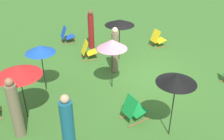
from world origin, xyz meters
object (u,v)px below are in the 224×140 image
(umbrella_0, at_px, (18,71))
(umbrella_2, at_px, (40,49))
(person_1, at_px, (68,125))
(umbrella_4, at_px, (120,22))
(person_3, at_px, (15,110))
(deckchair_1, at_px, (88,51))
(deckchair_5, at_px, (158,39))
(umbrella_1, at_px, (112,44))
(person_2, at_px, (91,30))
(person_0, at_px, (115,51))
(umbrella_3, at_px, (177,79))
(deckchair_2, at_px, (67,35))
(deckchair_4, at_px, (133,110))

(umbrella_0, height_order, umbrella_2, umbrella_0)
(umbrella_2, height_order, person_1, umbrella_2)
(umbrella_4, height_order, person_3, person_3)
(deckchair_1, relative_size, deckchair_5, 1.00)
(deckchair_1, relative_size, person_3, 0.46)
(umbrella_0, height_order, umbrella_1, umbrella_1)
(umbrella_0, xyz_separation_m, person_2, (3.81, -3.74, -0.71))
(umbrella_1, height_order, person_3, umbrella_1)
(umbrella_1, relative_size, person_0, 1.00)
(umbrella_1, xyz_separation_m, person_0, (0.98, -0.63, -0.79))
(person_1, bearing_deg, person_3, 93.62)
(deckchair_1, bearing_deg, umbrella_0, 141.94)
(deckchair_1, height_order, umbrella_3, umbrella_3)
(umbrella_0, bearing_deg, umbrella_1, -83.89)
(umbrella_1, distance_m, umbrella_4, 2.27)
(umbrella_3, bearing_deg, umbrella_4, -11.93)
(deckchair_2, distance_m, deckchair_4, 6.56)
(umbrella_0, xyz_separation_m, person_0, (1.31, -3.67, -0.71))
(deckchair_2, height_order, person_2, person_2)
(umbrella_0, bearing_deg, person_0, -70.44)
(umbrella_2, relative_size, umbrella_4, 0.96)
(deckchair_5, height_order, umbrella_1, umbrella_1)
(umbrella_0, relative_size, person_2, 0.95)
(person_0, height_order, person_1, person_0)
(deckchair_4, relative_size, person_2, 0.45)
(deckchair_5, height_order, umbrella_2, umbrella_2)
(umbrella_1, bearing_deg, umbrella_0, 96.11)
(deckchair_2, distance_m, person_2, 1.54)
(umbrella_3, xyz_separation_m, umbrella_4, (4.72, -1.00, -0.15))
(umbrella_0, bearing_deg, umbrella_4, -63.38)
(deckchair_4, bearing_deg, umbrella_1, -13.04)
(deckchair_1, height_order, person_0, person_0)
(umbrella_1, distance_m, person_0, 1.40)
(deckchair_5, xyz_separation_m, umbrella_1, (-2.21, 3.60, 1.30))
(umbrella_2, distance_m, umbrella_4, 3.60)
(umbrella_0, distance_m, person_1, 2.10)
(deckchair_1, bearing_deg, umbrella_1, -172.65)
(deckchair_4, distance_m, person_2, 5.48)
(umbrella_1, relative_size, person_2, 1.00)
(umbrella_3, distance_m, person_2, 6.43)
(deckchair_5, relative_size, person_3, 0.46)
(deckchair_4, distance_m, deckchair_5, 5.63)
(umbrella_1, height_order, umbrella_4, umbrella_1)
(deckchair_1, xyz_separation_m, umbrella_3, (-5.38, -0.18, 1.44))
(umbrella_1, xyz_separation_m, umbrella_2, (0.90, 2.17, -0.10))
(person_1, xyz_separation_m, person_2, (5.61, -3.02, 0.10))
(umbrella_3, height_order, person_1, umbrella_3)
(person_1, height_order, person_3, person_3)
(deckchair_2, xyz_separation_m, umbrella_0, (-5.00, 2.92, 1.23))
(deckchair_5, distance_m, person_0, 3.26)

